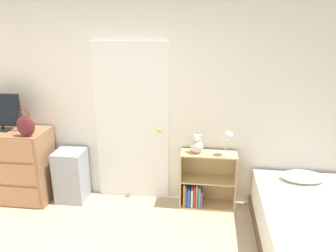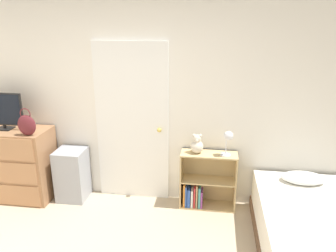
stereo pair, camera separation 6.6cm
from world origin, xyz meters
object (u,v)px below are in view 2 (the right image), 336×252
Objects in this scene: teddy_bear at (197,145)px; dresser at (12,164)px; tv at (2,110)px; bookshelf at (203,184)px; storage_bin at (72,174)px; handbag at (27,125)px; desk_lamp at (228,138)px; bed at (316,236)px.

dresser is at bearing -177.10° from teddy_bear.
tv reaches higher than bookshelf.
tv is (-0.03, 0.01, 0.71)m from dresser.
dresser is 2.46m from bookshelf.
dresser is 1.44× the size of bookshelf.
bookshelf is (2.48, 0.12, -0.88)m from tv.
storage_bin is (0.80, 0.06, -0.84)m from tv.
handbag is (0.41, -0.17, -0.11)m from tv.
storage_bin is at bearing -179.65° from desk_lamp.
dresser reaches higher than bed.
teddy_bear is (2.36, 0.12, 0.35)m from dresser.
dresser is 1.53× the size of storage_bin.
handbag is 2.23m from bookshelf.
handbag is 3.33m from bed.
storage_bin is at bearing 4.03° from tv.
bookshelf reaches higher than bed.
bed is (3.58, -0.66, -0.22)m from dresser.
bookshelf is 0.69m from desk_lamp.
dresser is 0.56× the size of bed.
tv is 0.75× the size of bookshelf.
desk_lamp is (2.75, 0.07, -0.24)m from tv.
desk_lamp is at bearing 1.43° from tv.
desk_lamp is at bearing -6.31° from teddy_bear.
desk_lamp is (0.26, -0.05, 0.64)m from bookshelf.
desk_lamp is (0.36, -0.04, 0.12)m from teddy_bear.
tv reaches higher than desk_lamp.
storage_bin is 1.66m from teddy_bear.
teddy_bear is 0.78× the size of desk_lamp.
teddy_bear reaches higher than dresser.
bed is at bearing -10.60° from tv.
teddy_bear is at bearing 2.59° from tv.
handbag reaches higher than bed.
desk_lamp is at bearing -10.20° from bookshelf.
teddy_bear is 0.38m from desk_lamp.
storage_bin is at bearing 5.03° from dresser.
bookshelf is at bearing 2.97° from dresser.
storage_bin is 0.94× the size of bookshelf.
dresser is 0.73m from handbag.
handbag is at bearing -174.14° from desk_lamp.
bed is (2.80, -0.73, -0.09)m from storage_bin.
teddy_bear reaches higher than bookshelf.
tv is 1.76× the size of desk_lamp.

